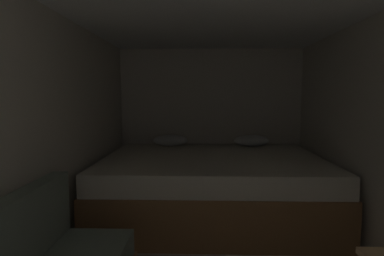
{
  "coord_description": "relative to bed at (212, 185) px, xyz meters",
  "views": [
    {
      "loc": [
        -0.13,
        -0.61,
        1.4
      ],
      "look_at": [
        -0.22,
        2.39,
        1.1
      ],
      "focal_mm": 29.44,
      "sensor_mm": 36.0,
      "label": 1
    }
  ],
  "objects": [
    {
      "name": "wall_back",
      "position": [
        0.0,
        1.02,
        0.69
      ],
      "size": [
        2.74,
        0.05,
        2.08
      ],
      "primitive_type": "cube",
      "color": "beige",
      "rests_on": "ground"
    },
    {
      "name": "wall_left",
      "position": [
        -1.34,
        -1.4,
        0.69
      ],
      "size": [
        0.05,
        4.79,
        2.08
      ],
      "primitive_type": "cube",
      "color": "beige",
      "rests_on": "ground"
    },
    {
      "name": "bed",
      "position": [
        0.0,
        0.0,
        0.0
      ],
      "size": [
        2.52,
        1.91,
        0.86
      ],
      "color": "olive",
      "rests_on": "ground"
    }
  ]
}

